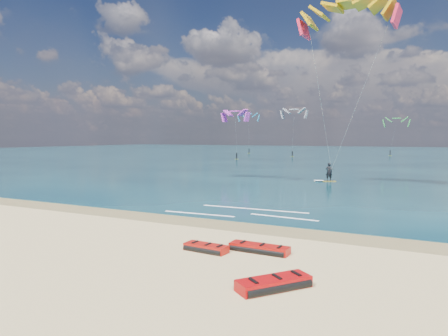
# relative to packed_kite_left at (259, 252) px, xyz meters

# --- Properties ---
(ground) EXTENTS (320.00, 320.00, 0.00)m
(ground) POSITION_rel_packed_kite_left_xyz_m (-5.83, 41.07, 0.00)
(ground) COLOR tan
(ground) RESTS_ON ground
(wet_sand_strip) EXTENTS (320.00, 2.40, 0.01)m
(wet_sand_strip) POSITION_rel_packed_kite_left_xyz_m (-5.83, 4.07, 0.00)
(wet_sand_strip) COLOR brown
(wet_sand_strip) RESTS_ON ground
(sea) EXTENTS (320.00, 200.00, 0.04)m
(sea) POSITION_rel_packed_kite_left_xyz_m (-5.83, 105.07, 0.02)
(sea) COLOR #092532
(sea) RESTS_ON ground
(packed_kite_left) EXTENTS (2.79, 1.11, 0.38)m
(packed_kite_left) POSITION_rel_packed_kite_left_xyz_m (0.00, 0.00, 0.00)
(packed_kite_left) COLOR #B30E09
(packed_kite_left) RESTS_ON ground
(packed_kite_mid) EXTENTS (2.17, 1.15, 0.36)m
(packed_kite_mid) POSITION_rel_packed_kite_left_xyz_m (-2.08, -0.90, 0.00)
(packed_kite_mid) COLOR #B2130C
(packed_kite_mid) RESTS_ON ground
(packed_kite_right) EXTENTS (2.60, 2.82, 0.43)m
(packed_kite_right) POSITION_rel_packed_kite_left_xyz_m (1.91, -3.66, 0.00)
(packed_kite_right) COLOR #B00709
(packed_kite_right) RESTS_ON ground
(kitesurfer_main) EXTENTS (10.29, 9.25, 18.27)m
(kitesurfer_main) POSITION_rel_packed_kite_left_xyz_m (-1.38, 24.69, 9.42)
(kitesurfer_main) COLOR gold
(kitesurfer_main) RESTS_ON sea
(shoreline_foam) EXTENTS (9.75, 3.61, 0.01)m
(shoreline_foam) POSITION_rel_packed_kite_left_xyz_m (-3.97, 7.80, 0.04)
(shoreline_foam) COLOR white
(shoreline_foam) RESTS_ON ground
(distant_kites) EXTENTS (71.40, 34.98, 11.60)m
(distant_kites) POSITION_rel_packed_kite_left_xyz_m (-8.29, 79.85, 5.23)
(distant_kites) COLOR gray
(distant_kites) RESTS_ON ground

